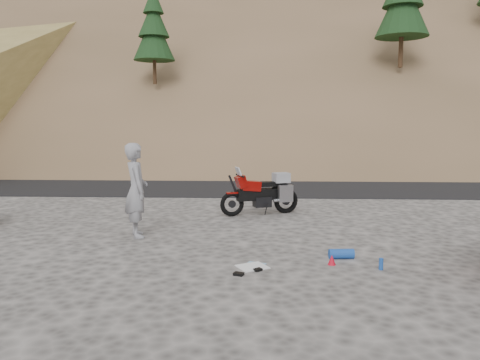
# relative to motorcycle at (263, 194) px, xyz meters

# --- Properties ---
(ground) EXTENTS (140.00, 140.00, 0.00)m
(ground) POSITION_rel_motorcycle_xyz_m (-1.23, -2.98, -0.54)
(ground) COLOR #484442
(ground) RESTS_ON ground
(road) EXTENTS (120.00, 7.00, 0.05)m
(road) POSITION_rel_motorcycle_xyz_m (-1.23, 6.02, -0.54)
(road) COLOR black
(road) RESTS_ON ground
(hillside) EXTENTS (120.00, 73.00, 46.72)m
(hillside) POSITION_rel_motorcycle_xyz_m (-1.28, 37.89, 10.54)
(hillside) COLOR brown
(hillside) RESTS_ON ground
(motorcycle) EXTENTS (2.03, 1.05, 1.26)m
(motorcycle) POSITION_rel_motorcycle_xyz_m (0.00, 0.00, 0.00)
(motorcycle) COLOR black
(motorcycle) RESTS_ON ground
(man) EXTENTS (0.72, 0.84, 1.94)m
(man) POSITION_rel_motorcycle_xyz_m (-2.63, -2.45, -0.54)
(man) COLOR gray
(man) RESTS_ON ground
(gear_white_cloth) EXTENTS (0.59, 0.57, 0.02)m
(gear_white_cloth) POSITION_rel_motorcycle_xyz_m (-0.20, -4.44, -0.53)
(gear_white_cloth) COLOR white
(gear_white_cloth) RESTS_ON ground
(gear_blue_mat) EXTENTS (0.44, 0.21, 0.17)m
(gear_blue_mat) POSITION_rel_motorcycle_xyz_m (1.34, -3.88, -0.45)
(gear_blue_mat) COLOR #1B4AA5
(gear_blue_mat) RESTS_ON ground
(gear_bottle) EXTENTS (0.07, 0.07, 0.19)m
(gear_bottle) POSITION_rel_motorcycle_xyz_m (1.87, -4.48, -0.45)
(gear_bottle) COLOR #1B4AA5
(gear_bottle) RESTS_ON ground
(gear_funnel) EXTENTS (0.15, 0.15, 0.17)m
(gear_funnel) POSITION_rel_motorcycle_xyz_m (1.12, -4.24, -0.45)
(gear_funnel) COLOR red
(gear_funnel) RESTS_ON ground
(gear_glove_a) EXTENTS (0.18, 0.16, 0.04)m
(gear_glove_a) POSITION_rel_motorcycle_xyz_m (-0.41, -4.85, -0.52)
(gear_glove_a) COLOR black
(gear_glove_a) RESTS_ON ground
(gear_glove_b) EXTENTS (0.15, 0.15, 0.04)m
(gear_glove_b) POSITION_rel_motorcycle_xyz_m (-0.11, -4.62, -0.52)
(gear_glove_b) COLOR black
(gear_glove_b) RESTS_ON ground
(gear_blue_cloth) EXTENTS (0.38, 0.33, 0.01)m
(gear_blue_cloth) POSITION_rel_motorcycle_xyz_m (-0.15, -4.30, -0.53)
(gear_blue_cloth) COLOR #84AECC
(gear_blue_cloth) RESTS_ON ground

